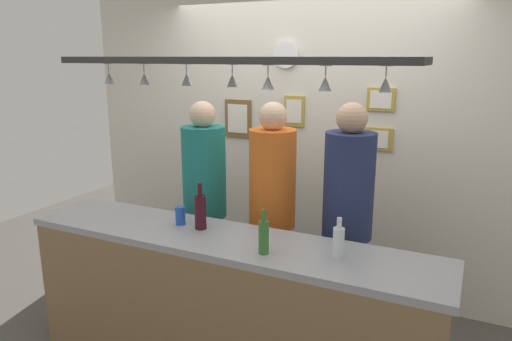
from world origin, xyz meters
The scene contains 22 objects.
back_wall centered at (0.00, 1.10, 1.30)m, with size 4.40×0.06×2.60m, color silver.
bar_counter centered at (0.00, -0.50, 0.66)m, with size 2.70×0.55×0.96m.
overhead_glass_rack centered at (0.00, -0.30, 2.03)m, with size 2.20×0.36×0.04m, color black.
hanging_wineglass_far_left centered at (-0.87, -0.31, 1.91)m, with size 0.07×0.07×0.13m.
hanging_wineglass_left centered at (-0.59, -0.30, 1.91)m, with size 0.07×0.07×0.13m.
hanging_wineglass_center_left centered at (-0.30, -0.25, 1.91)m, with size 0.07×0.07×0.13m.
hanging_wineglass_center centered at (0.01, -0.24, 1.91)m, with size 0.07×0.07×0.13m.
hanging_wineglass_center_right centered at (0.28, -0.33, 1.91)m, with size 0.07×0.07×0.13m.
hanging_wineglass_right centered at (0.60, -0.33, 1.91)m, with size 0.07×0.07×0.13m.
hanging_wineglass_far_right centered at (0.90, -0.27, 1.91)m, with size 0.07×0.07×0.13m.
person_left_teal_shirt centered at (-0.55, 0.30, 1.04)m, with size 0.34×0.34×1.72m.
person_middle_orange_shirt centered at (0.03, 0.30, 1.05)m, with size 0.34×0.34×1.74m.
person_right_navy_shirt centered at (0.60, 0.30, 1.06)m, with size 0.34×0.34×1.76m.
bottle_wine_dark_red centered at (-0.21, -0.29, 1.08)m, with size 0.08×0.08×0.30m.
bottle_soda_clear centered at (0.71, -0.33, 1.06)m, with size 0.06×0.06×0.23m.
bottle_beer_green_import centered at (0.32, -0.46, 1.07)m, with size 0.06×0.06×0.26m.
drink_can centered at (-0.38, -0.27, 1.02)m, with size 0.07×0.07×0.12m, color #1E4CB2.
picture_frame_crest centered at (-0.10, 1.06, 1.59)m, with size 0.18×0.02×0.26m.
picture_frame_upper_small centered at (0.63, 1.06, 1.72)m, with size 0.22×0.02×0.18m.
picture_frame_caricature centered at (-0.64, 1.06, 1.50)m, with size 0.26×0.02×0.34m.
picture_frame_lower_pair centered at (0.59, 1.06, 1.40)m, with size 0.30×0.02×0.18m.
wall_clock centered at (-0.18, 1.05, 2.06)m, with size 0.22×0.22×0.03m, color white.
Camera 1 is at (1.35, -2.70, 2.05)m, focal length 32.81 mm.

